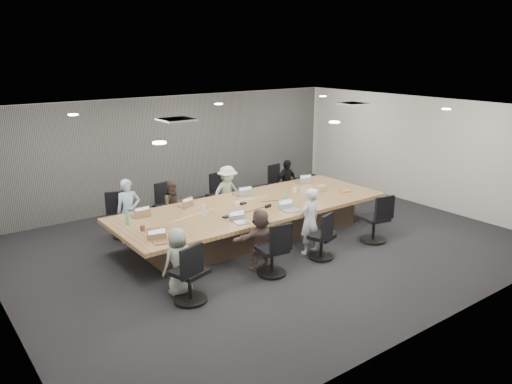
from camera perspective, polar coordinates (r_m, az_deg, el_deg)
floor at (r=10.53m, az=1.30°, el=-5.98°), size 10.00×8.00×0.00m
ceiling at (r=9.83m, az=1.41°, el=9.33°), size 10.00×8.00×0.00m
wall_back at (r=13.40m, az=-9.25°, el=4.85°), size 10.00×0.00×2.80m
wall_front at (r=7.50m, az=20.54°, el=-4.86°), size 10.00×0.00×2.80m
wall_right at (r=13.67m, az=18.18°, el=4.48°), size 0.00×8.00×2.80m
curtain at (r=13.33m, az=-9.09°, el=4.80°), size 9.80×0.04×2.80m
conference_table at (r=10.76m, az=-0.32°, el=-3.20°), size 6.00×2.20×0.74m
chair_0 at (r=11.17m, az=-14.95°, el=-3.11°), size 0.66×0.66×0.78m
chair_1 at (r=11.56m, az=-10.09°, el=-2.03°), size 0.62×0.62×0.82m
chair_2 at (r=12.22m, az=-4.16°, el=-0.74°), size 0.70×0.70×0.86m
chair_3 at (r=13.25m, az=2.50°, el=0.44°), size 0.60×0.60×0.78m
chair_4 at (r=8.17m, az=-7.61°, el=-9.58°), size 0.73×0.73×0.87m
chair_5 at (r=9.03m, az=1.82°, el=-7.02°), size 0.62×0.62×0.82m
chair_6 at (r=9.80m, az=7.49°, el=-5.48°), size 0.65×0.65×0.75m
chair_7 at (r=10.84m, az=13.34°, el=-3.34°), size 0.68×0.68×0.87m
person_0 at (r=10.77m, az=-14.36°, el=-2.13°), size 0.56×0.43×1.37m
laptop_0 at (r=10.26m, az=-13.19°, el=-2.56°), size 0.32×0.22×0.02m
person_1 at (r=11.21m, az=-9.32°, el=-1.63°), size 0.60×0.49×1.18m
laptop_1 at (r=10.70m, az=-8.00°, el=-1.53°), size 0.34×0.27×0.02m
person_2 at (r=11.87m, az=-3.27°, el=-0.11°), size 0.87×0.53×1.31m
laptop_2 at (r=11.41m, az=-1.75°, el=-0.26°), size 0.36×0.27×0.02m
person_3 at (r=12.94m, az=3.49°, el=1.04°), size 0.73×0.35×1.22m
laptop_3 at (r=12.50m, az=5.12°, el=1.13°), size 0.35×0.27×0.02m
person_4 at (r=8.39m, az=-8.83°, el=-7.85°), size 0.60×0.42×1.15m
laptop_4 at (r=8.78m, az=-10.57°, el=-5.60°), size 0.39×0.31×0.02m
person_5 at (r=9.22m, az=0.48°, el=-5.39°), size 1.08×0.35×1.16m
laptop_5 at (r=9.58m, az=-1.51°, el=-3.48°), size 0.37×0.29×0.02m
person_6 at (r=9.93m, az=6.15°, el=-3.30°), size 0.51×0.35×1.35m
laptop_6 at (r=10.29m, az=4.09°, el=-2.11°), size 0.38×0.29×0.02m
bottle_green_left at (r=9.73m, az=-14.45°, el=-2.93°), size 0.08×0.08×0.26m
bottle_green_right at (r=10.89m, az=3.45°, el=-0.49°), size 0.08×0.08×0.23m
bottle_clear at (r=9.95m, az=-6.04°, el=-2.14°), size 0.09×0.09×0.24m
cup_white_far at (r=10.52m, az=-2.13°, el=-1.43°), size 0.11×0.11×0.11m
cup_white_near at (r=11.64m, az=4.45°, el=0.25°), size 0.09×0.09×0.11m
mug_brown at (r=9.38m, az=-12.83°, el=-4.02°), size 0.12×0.12×0.11m
mic_left at (r=9.88m, az=-3.41°, el=-2.85°), size 0.16×0.12×0.03m
mic_right at (r=10.72m, az=-1.52°, el=-1.30°), size 0.17×0.13×0.03m
stapler at (r=10.47m, az=1.38°, el=-1.63°), size 0.17×0.07×0.06m
canvas_bag at (r=11.80m, az=7.43°, el=0.44°), size 0.25×0.15×0.13m
snack_packet at (r=11.78m, az=10.20°, el=0.08°), size 0.22×0.17×0.04m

